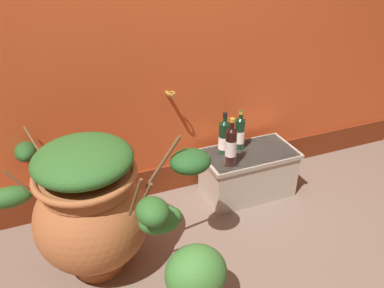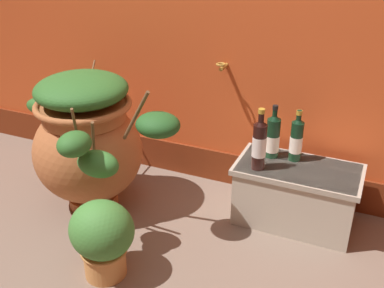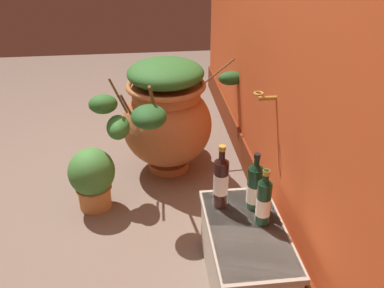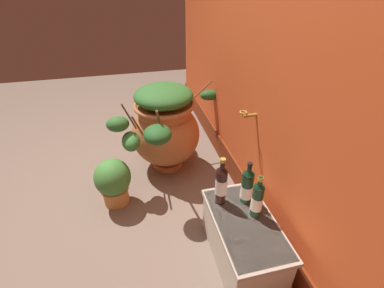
# 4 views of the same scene
# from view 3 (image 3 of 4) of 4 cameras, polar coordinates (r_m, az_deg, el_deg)

# --- Properties ---
(ground_plane) EXTENTS (7.00, 7.00, 0.00)m
(ground_plane) POSITION_cam_3_polar(r_m,az_deg,el_deg) (2.75, -13.77, -10.08)
(ground_plane) COLOR #7A6656
(back_wall) EXTENTS (4.40, 0.33, 2.60)m
(back_wall) POSITION_cam_3_polar(r_m,az_deg,el_deg) (2.31, 14.40, 17.99)
(back_wall) COLOR #D15123
(back_wall) RESTS_ON ground_plane
(terracotta_urn) EXTENTS (1.16, 1.09, 0.84)m
(terracotta_urn) POSITION_cam_3_polar(r_m,az_deg,el_deg) (2.98, -3.46, 3.95)
(terracotta_urn) COLOR #B26638
(terracotta_urn) RESTS_ON ground_plane
(stone_ledge) EXTENTS (0.68, 0.37, 0.35)m
(stone_ledge) POSITION_cam_3_polar(r_m,az_deg,el_deg) (2.20, 7.11, -14.45)
(stone_ledge) COLOR beige
(stone_ledge) RESTS_ON ground_plane
(wine_bottle_left) EXTENTS (0.08, 0.08, 0.35)m
(wine_bottle_left) POSITION_cam_3_polar(r_m,az_deg,el_deg) (2.14, 3.89, -4.83)
(wine_bottle_left) COLOR black
(wine_bottle_left) RESTS_ON stone_ledge
(wine_bottle_middle) EXTENTS (0.07, 0.07, 0.30)m
(wine_bottle_middle) POSITION_cam_3_polar(r_m,az_deg,el_deg) (2.06, 9.53, -7.45)
(wine_bottle_middle) COLOR black
(wine_bottle_middle) RESTS_ON stone_ledge
(wine_bottle_right) EXTENTS (0.08, 0.08, 0.31)m
(wine_bottle_right) POSITION_cam_3_polar(r_m,az_deg,el_deg) (2.17, 8.36, -5.54)
(wine_bottle_right) COLOR black
(wine_bottle_right) RESTS_ON stone_ledge
(potted_shrub) EXTENTS (0.32, 0.29, 0.41)m
(potted_shrub) POSITION_cam_3_polar(r_m,az_deg,el_deg) (2.75, -13.15, -4.27)
(potted_shrub) COLOR #D68E4C
(potted_shrub) RESTS_ON ground_plane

